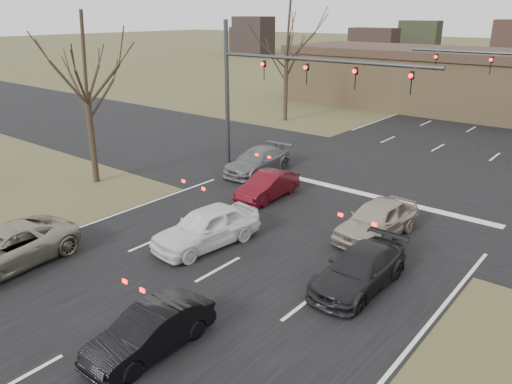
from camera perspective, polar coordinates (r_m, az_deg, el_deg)
ground at (r=15.70m, az=-12.00°, el=-12.81°), size 360.00×360.00×0.00m
road_cross at (r=26.69m, az=13.51°, el=1.08°), size 200.00×14.00×0.02m
mast_arm_near at (r=26.52m, az=2.02°, el=12.74°), size 12.12×0.24×8.00m
tree_left_near at (r=26.23m, az=-19.27°, el=14.89°), size 5.10×5.10×8.50m
tree_left_far at (r=40.60m, az=3.57°, el=18.41°), size 5.70×5.70×9.50m
car_silver_suv at (r=19.26m, az=-27.02°, el=-5.87°), size 2.87×5.32×1.42m
car_white_sedan at (r=18.90m, az=-5.67°, el=-3.99°), size 2.30×4.58×1.50m
car_black_hatch at (r=13.66m, az=-12.01°, el=-15.28°), size 1.27×3.65×1.20m
car_charcoal_sedan at (r=16.46m, az=11.71°, el=-8.65°), size 1.79×4.31×1.24m
car_grey_ahead at (r=27.42m, az=0.19°, el=3.58°), size 2.07×4.69×1.34m
car_red_ahead at (r=23.63m, az=1.34°, el=0.73°), size 1.45×3.78×1.23m
car_silver_ahead at (r=20.04m, az=13.65°, el=-3.08°), size 2.05×4.46×1.48m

